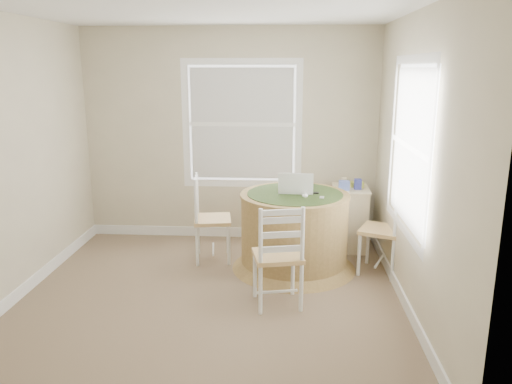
{
  "coord_description": "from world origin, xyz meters",
  "views": [
    {
      "loc": [
        0.71,
        -4.28,
        2.12
      ],
      "look_at": [
        0.41,
        0.45,
        0.93
      ],
      "focal_mm": 35.0,
      "sensor_mm": 36.0,
      "label": 1
    }
  ],
  "objects_px": {
    "chair_left": "(213,219)",
    "chair_near": "(278,255)",
    "round_table": "(294,228)",
    "corner_chest": "(349,218)",
    "chair_right": "(381,230)",
    "laptop": "(296,190)"
  },
  "relations": [
    {
      "from": "round_table",
      "to": "chair_right",
      "type": "xyz_separation_m",
      "value": [
        0.91,
        -0.07,
        0.02
      ]
    },
    {
      "from": "corner_chest",
      "to": "chair_left",
      "type": "bearing_deg",
      "value": -161.38
    },
    {
      "from": "laptop",
      "to": "chair_right",
      "type": "bearing_deg",
      "value": 175.69
    },
    {
      "from": "chair_left",
      "to": "chair_near",
      "type": "distance_m",
      "value": 1.3
    },
    {
      "from": "round_table",
      "to": "chair_near",
      "type": "bearing_deg",
      "value": -93.53
    },
    {
      "from": "round_table",
      "to": "chair_near",
      "type": "distance_m",
      "value": 0.89
    },
    {
      "from": "round_table",
      "to": "chair_near",
      "type": "height_order",
      "value": "chair_near"
    },
    {
      "from": "round_table",
      "to": "chair_right",
      "type": "distance_m",
      "value": 0.91
    },
    {
      "from": "chair_right",
      "to": "corner_chest",
      "type": "distance_m",
      "value": 0.78
    },
    {
      "from": "round_table",
      "to": "laptop",
      "type": "xyz_separation_m",
      "value": [
        0.01,
        0.04,
        0.41
      ]
    },
    {
      "from": "chair_left",
      "to": "chair_near",
      "type": "xyz_separation_m",
      "value": [
        0.75,
        -1.06,
        0.0
      ]
    },
    {
      "from": "laptop",
      "to": "corner_chest",
      "type": "bearing_deg",
      "value": -133.48
    },
    {
      "from": "chair_near",
      "to": "corner_chest",
      "type": "distance_m",
      "value": 1.75
    },
    {
      "from": "chair_near",
      "to": "laptop",
      "type": "height_order",
      "value": "laptop"
    },
    {
      "from": "chair_near",
      "to": "chair_right",
      "type": "relative_size",
      "value": 1.0
    },
    {
      "from": "round_table",
      "to": "corner_chest",
      "type": "distance_m",
      "value": 0.94
    },
    {
      "from": "chair_left",
      "to": "chair_right",
      "type": "distance_m",
      "value": 1.83
    },
    {
      "from": "chair_left",
      "to": "chair_near",
      "type": "relative_size",
      "value": 1.0
    },
    {
      "from": "chair_near",
      "to": "laptop",
      "type": "relative_size",
      "value": 2.53
    },
    {
      "from": "chair_left",
      "to": "corner_chest",
      "type": "xyz_separation_m",
      "value": [
        1.57,
        0.48,
        -0.1
      ]
    },
    {
      "from": "round_table",
      "to": "chair_left",
      "type": "distance_m",
      "value": 0.93
    },
    {
      "from": "round_table",
      "to": "corner_chest",
      "type": "relative_size",
      "value": 1.79
    }
  ]
}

